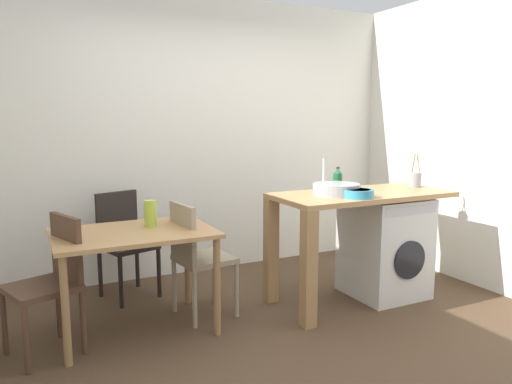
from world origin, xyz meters
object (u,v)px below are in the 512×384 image
Objects in this scene: chair_person_seat at (52,277)px; bottle_tall_green at (338,179)px; washing_machine at (385,246)px; dining_table at (134,244)px; chair_spare_by_wall at (124,238)px; utensil_crock at (415,179)px; chair_opposite at (196,253)px; vase at (150,213)px; mixing_bowl at (358,193)px.

bottle_tall_green reaches higher than chair_person_seat.
dining_table is at bearing 174.11° from washing_machine.
dining_table is at bearing 66.65° from chair_spare_by_wall.
washing_machine is 0.67m from utensil_crock.
dining_table is at bearing -92.34° from chair_opposite.
chair_person_seat is at bearing 176.93° from washing_machine.
chair_person_seat is 1.00× the size of chair_spare_by_wall.
chair_spare_by_wall is 3.00× the size of utensil_crock.
bottle_tall_green is (1.30, -0.01, 0.50)m from chair_opposite.
chair_opposite is 4.62× the size of vase.
chair_person_seat is 1.03m from chair_opposite.
utensil_crock is (0.37, 0.05, 0.56)m from washing_machine.
utensil_crock reaches higher than dining_table.
washing_machine is (1.63, -0.26, -0.08)m from chair_opposite.
vase is at bearing -107.53° from chair_opposite.
chair_opposite is 3.77× the size of mixing_bowl.
mixing_bowl is 0.80× the size of utensil_crock.
bottle_tall_green is 0.82× the size of mixing_bowl.
utensil_crock is at bearing 16.76° from mixing_bowl.
washing_machine is at bearing -9.20° from vase.
washing_machine is at bearing 73.80° from chair_opposite.
bottle_tall_green is at bearing 1.09° from dining_table.
chair_person_seat is 1.00× the size of chair_opposite.
chair_spare_by_wall is 2.26m from washing_machine.
washing_machine is 2.87× the size of utensil_crock.
utensil_crock is (2.00, -0.21, 0.48)m from chair_opposite.
chair_person_seat is at bearing 178.29° from utensil_crock.
utensil_crock is at bearing -111.49° from chair_person_seat.
dining_table is 2.13m from washing_machine.
chair_spare_by_wall reaches higher than dining_table.
dining_table is 1.28× the size of washing_machine.
chair_opposite is 4.62× the size of bottle_tall_green.
utensil_crock is (0.83, 0.25, 0.03)m from mixing_bowl.
vase reaches higher than chair_spare_by_wall.
vase is at bearing 177.68° from bottle_tall_green.
washing_machine is at bearing 136.45° from chair_spare_by_wall.
utensil_crock is at bearing -6.50° from vase.
chair_person_seat is 2.38m from bottle_tall_green.
mixing_bowl reaches higher than chair_opposite.
vase is (-2.33, 0.27, -0.15)m from utensil_crock.
chair_person_seat is at bearing 35.81° from chair_spare_by_wall.
chair_person_seat reaches higher than dining_table.
washing_machine is at bearing -171.90° from utensil_crock.
utensil_crock is (2.40, -0.94, 0.48)m from chair_spare_by_wall.
chair_person_seat is 3.00× the size of utensil_crock.
bottle_tall_green is at bearing 82.49° from chair_opposite.
bottle_tall_green reaches higher than mixing_bowl.
chair_spare_by_wall reaches higher than washing_machine.
mixing_bowl is at bearing -14.14° from dining_table.
utensil_crock is at bearing 141.08° from chair_spare_by_wall.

